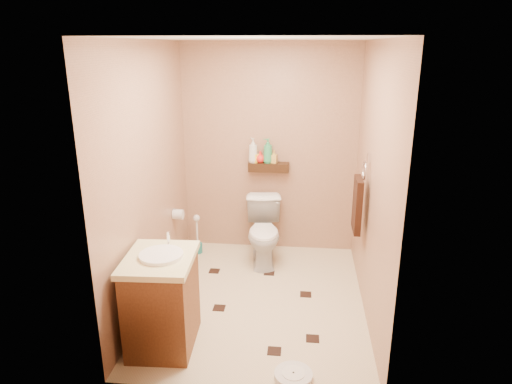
# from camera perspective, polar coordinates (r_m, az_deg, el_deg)

# --- Properties ---
(ground) EXTENTS (2.50, 2.50, 0.00)m
(ground) POSITION_cam_1_polar(r_m,az_deg,el_deg) (4.54, 0.27, -13.29)
(ground) COLOR beige
(ground) RESTS_ON ground
(wall_back) EXTENTS (2.00, 0.04, 2.40)m
(wall_back) POSITION_cam_1_polar(r_m,az_deg,el_deg) (5.25, 1.68, 5.26)
(wall_back) COLOR #A87B60
(wall_back) RESTS_ON ground
(wall_front) EXTENTS (2.00, 0.04, 2.40)m
(wall_front) POSITION_cam_1_polar(r_m,az_deg,el_deg) (2.88, -2.21, -5.67)
(wall_front) COLOR #A87B60
(wall_front) RESTS_ON ground
(wall_left) EXTENTS (0.04, 2.50, 2.40)m
(wall_left) POSITION_cam_1_polar(r_m,az_deg,el_deg) (4.26, -13.21, 1.76)
(wall_left) COLOR #A87B60
(wall_left) RESTS_ON ground
(wall_right) EXTENTS (0.04, 2.50, 2.40)m
(wall_right) POSITION_cam_1_polar(r_m,az_deg,el_deg) (4.07, 14.43, 0.92)
(wall_right) COLOR #A87B60
(wall_right) RESTS_ON ground
(ceiling) EXTENTS (2.00, 2.50, 0.02)m
(ceiling) POSITION_cam_1_polar(r_m,az_deg,el_deg) (3.88, 0.33, 18.64)
(ceiling) COLOR white
(ceiling) RESTS_ON wall_back
(wall_shelf) EXTENTS (0.46, 0.14, 0.10)m
(wall_shelf) POSITION_cam_1_polar(r_m,az_deg,el_deg) (5.22, 1.59, 3.14)
(wall_shelf) COLOR #331E0E
(wall_shelf) RESTS_ON wall_back
(floor_accents) EXTENTS (1.16, 1.42, 0.01)m
(floor_accents) POSITION_cam_1_polar(r_m,az_deg,el_deg) (4.49, 1.00, -13.64)
(floor_accents) COLOR black
(floor_accents) RESTS_ON ground
(toilet) EXTENTS (0.48, 0.74, 0.71)m
(toilet) POSITION_cam_1_polar(r_m,az_deg,el_deg) (5.12, 1.02, -5.04)
(toilet) COLOR white
(toilet) RESTS_ON ground
(vanity) EXTENTS (0.56, 0.67, 0.91)m
(vanity) POSITION_cam_1_polar(r_m,az_deg,el_deg) (3.83, -11.66, -13.05)
(vanity) COLOR brown
(vanity) RESTS_ON ground
(bathroom_scale) EXTENTS (0.29, 0.29, 0.06)m
(bathroom_scale) POSITION_cam_1_polar(r_m,az_deg,el_deg) (3.63, 4.69, -21.94)
(bathroom_scale) COLOR silver
(bathroom_scale) RESTS_ON ground
(toilet_brush) EXTENTS (0.11, 0.11, 0.48)m
(toilet_brush) POSITION_cam_1_polar(r_m,az_deg,el_deg) (5.44, -7.34, -5.91)
(toilet_brush) COLOR #1C706F
(toilet_brush) RESTS_ON ground
(towel_ring) EXTENTS (0.12, 0.30, 0.76)m
(towel_ring) POSITION_cam_1_polar(r_m,az_deg,el_deg) (4.38, 12.62, -1.27)
(towel_ring) COLOR silver
(towel_ring) RESTS_ON wall_right
(toilet_paper) EXTENTS (0.12, 0.11, 0.12)m
(toilet_paper) POSITION_cam_1_polar(r_m,az_deg,el_deg) (5.02, -9.71, -2.77)
(toilet_paper) COLOR silver
(toilet_paper) RESTS_ON wall_left
(bottle_a) EXTENTS (0.15, 0.15, 0.28)m
(bottle_a) POSITION_cam_1_polar(r_m,az_deg,el_deg) (5.19, -0.37, 5.23)
(bottle_a) COLOR silver
(bottle_a) RESTS_ON wall_shelf
(bottle_b) EXTENTS (0.09, 0.09, 0.15)m
(bottle_b) POSITION_cam_1_polar(r_m,az_deg,el_deg) (5.20, -0.10, 4.51)
(bottle_b) COLOR yellow
(bottle_b) RESTS_ON wall_shelf
(bottle_c) EXTENTS (0.11, 0.11, 0.13)m
(bottle_c) POSITION_cam_1_polar(r_m,az_deg,el_deg) (5.20, 0.55, 4.41)
(bottle_c) COLOR red
(bottle_c) RESTS_ON wall_shelf
(bottle_d) EXTENTS (0.14, 0.14, 0.28)m
(bottle_d) POSITION_cam_1_polar(r_m,az_deg,el_deg) (5.17, 1.49, 5.18)
(bottle_d) COLOR #32965C
(bottle_d) RESTS_ON wall_shelf
(bottle_e) EXTENTS (0.08, 0.08, 0.15)m
(bottle_e) POSITION_cam_1_polar(r_m,az_deg,el_deg) (5.18, 2.26, 4.43)
(bottle_e) COLOR gold
(bottle_e) RESTS_ON wall_shelf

